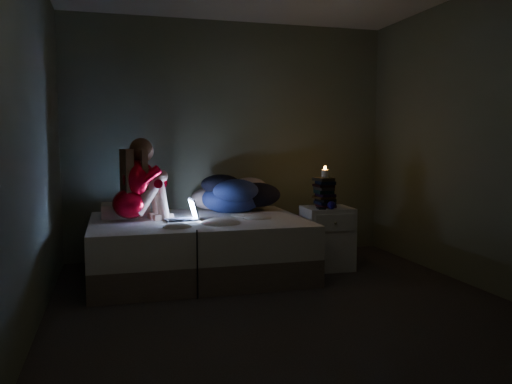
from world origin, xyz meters
name	(u,v)px	position (x,y,z in m)	size (l,w,h in m)	color
floor	(284,306)	(0.00, 0.00, -0.01)	(3.60, 3.80, 0.02)	black
wall_back	(230,140)	(0.00, 1.91, 1.30)	(3.60, 0.02, 2.60)	#536147
wall_front	(433,138)	(0.00, -1.91, 1.30)	(3.60, 0.02, 2.60)	#536147
wall_left	(29,139)	(-1.81, 0.00, 1.30)	(0.02, 3.80, 2.60)	#536147
wall_right	(484,140)	(1.81, 0.00, 1.30)	(0.02, 3.80, 2.60)	#536147
bed	(198,247)	(-0.50, 1.10, 0.27)	(2.00, 1.50, 0.55)	silver
pillow	(126,210)	(-1.16, 1.41, 0.62)	(0.46, 0.33, 0.13)	silver
woman	(129,180)	(-1.13, 1.09, 0.94)	(0.48, 0.31, 0.77)	#A4000C
laptop	(180,209)	(-0.67, 1.03, 0.65)	(0.30, 0.21, 0.21)	black
clothes_pile	(232,192)	(-0.07, 1.52, 0.75)	(0.68, 0.54, 0.41)	navy
nightstand	(327,238)	(0.80, 1.00, 0.31)	(0.47, 0.42, 0.63)	silver
book_stack	(325,193)	(0.78, 1.03, 0.77)	(0.19, 0.25, 0.29)	black
candle	(325,174)	(0.78, 1.03, 0.96)	(0.07, 0.07, 0.08)	beige
phone	(322,208)	(0.69, 0.90, 0.63)	(0.07, 0.14, 0.01)	black
blue_orb	(332,205)	(0.78, 0.84, 0.67)	(0.08, 0.08, 0.08)	#150E5A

